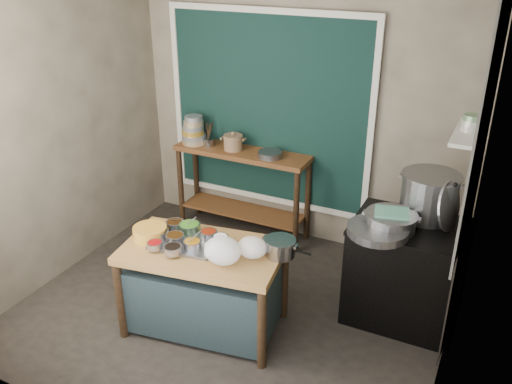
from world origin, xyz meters
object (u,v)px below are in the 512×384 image
at_px(prep_table, 204,288).
at_px(stock_pot, 429,196).
at_px(condiment_tray, 186,242).
at_px(ceramic_crock, 233,143).
at_px(stove_block, 406,274).
at_px(saucepan, 280,247).
at_px(steamer, 391,221).
at_px(utensil_cup, 209,142).
at_px(back_counter, 243,192).
at_px(yellow_basin, 150,233).

height_order(prep_table, stock_pot, stock_pot).
bearing_deg(condiment_tray, ceramic_crock, 104.66).
height_order(stove_block, condiment_tray, stove_block).
height_order(saucepan, stock_pot, stock_pot).
bearing_deg(ceramic_crock, steamer, -24.54).
bearing_deg(utensil_cup, condiment_tray, -65.97).
bearing_deg(saucepan, steamer, 42.04).
bearing_deg(stove_block, stock_pot, 71.66).
xyz_separation_m(prep_table, steamer, (1.29, 0.72, 0.57)).
xyz_separation_m(prep_table, condiment_tray, (-0.15, 0.00, 0.39)).
height_order(condiment_tray, stock_pot, stock_pot).
bearing_deg(back_counter, yellow_basin, -89.58).
relative_size(prep_table, stove_block, 1.39).
distance_m(prep_table, utensil_cup, 1.88).
bearing_deg(stock_pot, utensil_cup, 167.85).
relative_size(prep_table, ceramic_crock, 5.99).
height_order(back_counter, condiment_tray, back_counter).
height_order(utensil_cup, steamer, utensil_cup).
bearing_deg(utensil_cup, back_counter, 3.31).
distance_m(condiment_tray, saucepan, 0.76).
bearing_deg(utensil_cup, prep_table, -61.52).
height_order(prep_table, stove_block, stove_block).
height_order(back_counter, utensil_cup, utensil_cup).
relative_size(utensil_cup, stock_pot, 0.28).
xyz_separation_m(prep_table, yellow_basin, (-0.45, -0.05, 0.43)).
bearing_deg(back_counter, saucepan, -53.23).
bearing_deg(back_counter, condiment_tray, -78.76).
xyz_separation_m(stove_block, saucepan, (-0.85, -0.68, 0.39)).
relative_size(back_counter, yellow_basin, 5.32).
distance_m(back_counter, steamer, 2.01).
relative_size(stock_pot, steamer, 1.16).
bearing_deg(saucepan, ceramic_crock, 133.83).
height_order(yellow_basin, ceramic_crock, ceramic_crock).
bearing_deg(back_counter, stock_pot, -15.01).
bearing_deg(utensil_cup, steamer, -21.53).
height_order(condiment_tray, saucepan, saucepan).
xyz_separation_m(prep_table, saucepan, (0.59, 0.17, 0.44)).
distance_m(prep_table, stock_pot, 1.96).
height_order(back_counter, yellow_basin, back_counter).
xyz_separation_m(stove_block, utensil_cup, (-2.28, 0.71, 0.56)).
height_order(ceramic_crock, stock_pot, stock_pot).
distance_m(saucepan, ceramic_crock, 1.81).
relative_size(stove_block, saucepan, 3.62).
bearing_deg(stock_pot, condiment_tray, -147.53).
xyz_separation_m(prep_table, utensil_cup, (-0.85, 1.56, 0.61)).
distance_m(prep_table, saucepan, 0.76).
relative_size(condiment_tray, utensil_cup, 3.94).
height_order(stock_pot, steamer, stock_pot).
distance_m(back_counter, utensil_cup, 0.64).
relative_size(prep_table, stock_pot, 2.61).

